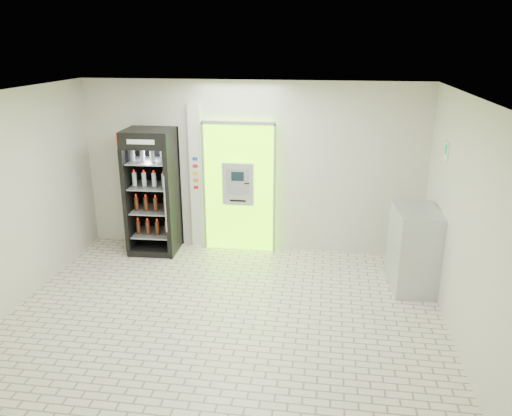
# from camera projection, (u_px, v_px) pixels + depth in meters

# --- Properties ---
(ground) EXTENTS (6.00, 6.00, 0.00)m
(ground) POSITION_uv_depth(u_px,v_px,m) (223.00, 317.00, 6.87)
(ground) COLOR beige
(ground) RESTS_ON ground
(room_shell) EXTENTS (6.00, 6.00, 6.00)m
(room_shell) POSITION_uv_depth(u_px,v_px,m) (220.00, 189.00, 6.28)
(room_shell) COLOR beige
(room_shell) RESTS_ON ground
(atm_assembly) EXTENTS (1.30, 0.24, 2.33)m
(atm_assembly) POSITION_uv_depth(u_px,v_px,m) (239.00, 187.00, 8.78)
(atm_assembly) COLOR #75F500
(atm_assembly) RESTS_ON ground
(pillar) EXTENTS (0.22, 0.11, 2.60)m
(pillar) POSITION_uv_depth(u_px,v_px,m) (197.00, 177.00, 8.88)
(pillar) COLOR silver
(pillar) RESTS_ON ground
(beverage_cooler) EXTENTS (0.85, 0.80, 2.20)m
(beverage_cooler) POSITION_uv_depth(u_px,v_px,m) (153.00, 194.00, 8.76)
(beverage_cooler) COLOR black
(beverage_cooler) RESTS_ON ground
(steel_cabinet) EXTENTS (0.71, 0.99, 1.26)m
(steel_cabinet) POSITION_uv_depth(u_px,v_px,m) (414.00, 249.00, 7.52)
(steel_cabinet) COLOR #AFB2B7
(steel_cabinet) RESTS_ON ground
(exit_sign) EXTENTS (0.02, 0.22, 0.26)m
(exit_sign) POSITION_uv_depth(u_px,v_px,m) (446.00, 151.00, 7.09)
(exit_sign) COLOR white
(exit_sign) RESTS_ON room_shell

